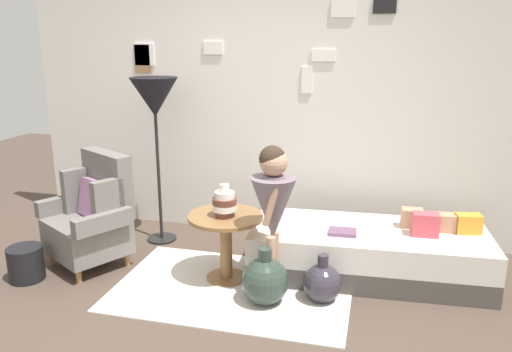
{
  "coord_description": "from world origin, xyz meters",
  "views": [
    {
      "loc": [
        1.08,
        -2.74,
        1.91
      ],
      "look_at": [
        0.15,
        0.95,
        0.85
      ],
      "focal_mm": 34.92,
      "sensor_mm": 36.0,
      "label": 1
    }
  ],
  "objects_px": {
    "demijohn_near": "(265,281)",
    "side_table": "(226,233)",
    "armchair": "(93,215)",
    "demijohn_far": "(322,283)",
    "person_child": "(273,202)",
    "vase_striped": "(225,203)",
    "magazine_basket": "(26,263)",
    "floor_lamp": "(155,102)",
    "book_on_daybed": "(343,232)",
    "daybed": "(368,252)"
  },
  "relations": [
    {
      "from": "demijohn_near",
      "to": "floor_lamp",
      "type": "bearing_deg",
      "value": 143.36
    },
    {
      "from": "demijohn_near",
      "to": "magazine_basket",
      "type": "xyz_separation_m",
      "value": [
        -1.97,
        -0.11,
        -0.04
      ]
    },
    {
      "from": "vase_striped",
      "to": "side_table",
      "type": "bearing_deg",
      "value": 97.42
    },
    {
      "from": "magazine_basket",
      "to": "demijohn_far",
      "type": "bearing_deg",
      "value": 5.76
    },
    {
      "from": "book_on_daybed",
      "to": "magazine_basket",
      "type": "xyz_separation_m",
      "value": [
        -2.49,
        -0.62,
        -0.28
      ]
    },
    {
      "from": "armchair",
      "to": "demijohn_far",
      "type": "height_order",
      "value": "armchair"
    },
    {
      "from": "armchair",
      "to": "demijohn_near",
      "type": "height_order",
      "value": "armchair"
    },
    {
      "from": "side_table",
      "to": "magazine_basket",
      "type": "bearing_deg",
      "value": -165.59
    },
    {
      "from": "armchair",
      "to": "person_child",
      "type": "xyz_separation_m",
      "value": [
        1.62,
        -0.19,
        0.32
      ]
    },
    {
      "from": "floor_lamp",
      "to": "book_on_daybed",
      "type": "relative_size",
      "value": 7.12
    },
    {
      "from": "side_table",
      "to": "armchair",
      "type": "bearing_deg",
      "value": 179.17
    },
    {
      "from": "demijohn_near",
      "to": "side_table",
      "type": "bearing_deg",
      "value": 142.83
    },
    {
      "from": "side_table",
      "to": "demijohn_far",
      "type": "relative_size",
      "value": 1.61
    },
    {
      "from": "floor_lamp",
      "to": "armchair",
      "type": "bearing_deg",
      "value": -118.41
    },
    {
      "from": "side_table",
      "to": "magazine_basket",
      "type": "xyz_separation_m",
      "value": [
        -1.58,
        -0.41,
        -0.26
      ]
    },
    {
      "from": "daybed",
      "to": "floor_lamp",
      "type": "height_order",
      "value": "floor_lamp"
    },
    {
      "from": "person_child",
      "to": "demijohn_far",
      "type": "height_order",
      "value": "person_child"
    },
    {
      "from": "side_table",
      "to": "person_child",
      "type": "bearing_deg",
      "value": -22.31
    },
    {
      "from": "armchair",
      "to": "demijohn_far",
      "type": "bearing_deg",
      "value": -5.23
    },
    {
      "from": "daybed",
      "to": "magazine_basket",
      "type": "xyz_separation_m",
      "value": [
        -2.69,
        -0.76,
        -0.06
      ]
    },
    {
      "from": "daybed",
      "to": "book_on_daybed",
      "type": "relative_size",
      "value": 8.82
    },
    {
      "from": "side_table",
      "to": "demijohn_near",
      "type": "height_order",
      "value": "side_table"
    },
    {
      "from": "armchair",
      "to": "floor_lamp",
      "type": "distance_m",
      "value": 1.15
    },
    {
      "from": "side_table",
      "to": "floor_lamp",
      "type": "relative_size",
      "value": 0.38
    },
    {
      "from": "floor_lamp",
      "to": "demijohn_near",
      "type": "height_order",
      "value": "floor_lamp"
    },
    {
      "from": "vase_striped",
      "to": "demijohn_far",
      "type": "distance_m",
      "value": 0.96
    },
    {
      "from": "side_table",
      "to": "person_child",
      "type": "height_order",
      "value": "person_child"
    },
    {
      "from": "floor_lamp",
      "to": "demijohn_far",
      "type": "relative_size",
      "value": 4.2
    },
    {
      "from": "person_child",
      "to": "magazine_basket",
      "type": "xyz_separation_m",
      "value": [
        -2.0,
        -0.23,
        -0.61
      ]
    },
    {
      "from": "demijohn_near",
      "to": "daybed",
      "type": "bearing_deg",
      "value": 42.35
    },
    {
      "from": "magazine_basket",
      "to": "person_child",
      "type": "bearing_deg",
      "value": 6.61
    },
    {
      "from": "book_on_daybed",
      "to": "magazine_basket",
      "type": "relative_size",
      "value": 0.79
    },
    {
      "from": "vase_striped",
      "to": "magazine_basket",
      "type": "distance_m",
      "value": 1.71
    },
    {
      "from": "floor_lamp",
      "to": "demijohn_far",
      "type": "bearing_deg",
      "value": -25.73
    },
    {
      "from": "demijohn_far",
      "to": "side_table",
      "type": "bearing_deg",
      "value": 168.31
    },
    {
      "from": "person_child",
      "to": "demijohn_near",
      "type": "relative_size",
      "value": 2.68
    },
    {
      "from": "armchair",
      "to": "floor_lamp",
      "type": "xyz_separation_m",
      "value": [
        0.33,
        0.62,
        0.91
      ]
    },
    {
      "from": "person_child",
      "to": "demijohn_far",
      "type": "xyz_separation_m",
      "value": [
        0.38,
        0.01,
        -0.61
      ]
    },
    {
      "from": "armchair",
      "to": "vase_striped",
      "type": "xyz_separation_m",
      "value": [
        1.2,
        -0.04,
        0.22
      ]
    },
    {
      "from": "vase_striped",
      "to": "demijohn_near",
      "type": "xyz_separation_m",
      "value": [
        0.39,
        -0.27,
        -0.48
      ]
    },
    {
      "from": "floor_lamp",
      "to": "demijohn_far",
      "type": "height_order",
      "value": "floor_lamp"
    },
    {
      "from": "vase_striped",
      "to": "demijohn_far",
      "type": "relative_size",
      "value": 0.7
    },
    {
      "from": "daybed",
      "to": "floor_lamp",
      "type": "bearing_deg",
      "value": 172.02
    },
    {
      "from": "person_child",
      "to": "demijohn_far",
      "type": "bearing_deg",
      "value": 1.21
    },
    {
      "from": "side_table",
      "to": "vase_striped",
      "type": "xyz_separation_m",
      "value": [
        0.0,
        -0.03,
        0.26
      ]
    },
    {
      "from": "daybed",
      "to": "person_child",
      "type": "relative_size",
      "value": 1.65
    },
    {
      "from": "floor_lamp",
      "to": "person_child",
      "type": "height_order",
      "value": "floor_lamp"
    },
    {
      "from": "person_child",
      "to": "daybed",
      "type": "bearing_deg",
      "value": 37.71
    },
    {
      "from": "magazine_basket",
      "to": "demijohn_near",
      "type": "bearing_deg",
      "value": 3.15
    },
    {
      "from": "book_on_daybed",
      "to": "daybed",
      "type": "bearing_deg",
      "value": 35.11
    }
  ]
}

